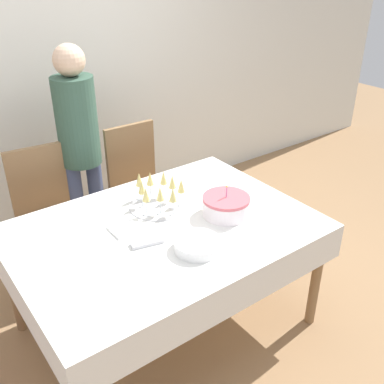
# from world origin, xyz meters

# --- Properties ---
(ground_plane) EXTENTS (12.00, 12.00, 0.00)m
(ground_plane) POSITION_xyz_m (0.00, 0.00, 0.00)
(ground_plane) COLOR #93704C
(wall_back) EXTENTS (8.00, 0.05, 2.70)m
(wall_back) POSITION_xyz_m (0.00, 1.57, 1.35)
(wall_back) COLOR silver
(wall_back) RESTS_ON ground_plane
(dining_table) EXTENTS (1.64, 1.18, 0.73)m
(dining_table) POSITION_xyz_m (0.00, 0.00, 0.63)
(dining_table) COLOR white
(dining_table) RESTS_ON ground_plane
(dining_chair_far_left) EXTENTS (0.46, 0.46, 0.95)m
(dining_chair_far_left) POSITION_xyz_m (-0.35, 0.91, 0.52)
(dining_chair_far_left) COLOR olive
(dining_chair_far_left) RESTS_ON ground_plane
(dining_chair_far_right) EXTENTS (0.43, 0.43, 0.95)m
(dining_chair_far_right) POSITION_xyz_m (0.36, 0.91, 0.52)
(dining_chair_far_right) COLOR olive
(dining_chair_far_right) RESTS_ON ground_plane
(birthday_cake) EXTENTS (0.27, 0.27, 0.19)m
(birthday_cake) POSITION_xyz_m (0.36, -0.10, 0.79)
(birthday_cake) COLOR white
(birthday_cake) RESTS_ON dining_table
(champagne_tray) EXTENTS (0.37, 0.37, 0.18)m
(champagne_tray) POSITION_xyz_m (0.11, 0.21, 0.82)
(champagne_tray) COLOR silver
(champagne_tray) RESTS_ON dining_table
(plate_stack_main) EXTENTS (0.24, 0.24, 0.06)m
(plate_stack_main) POSITION_xyz_m (0.02, -0.28, 0.76)
(plate_stack_main) COLOR white
(plate_stack_main) RESTS_ON dining_table
(cake_knife) EXTENTS (0.29, 0.11, 0.00)m
(cake_knife) POSITION_xyz_m (0.41, -0.34, 0.73)
(cake_knife) COLOR silver
(cake_knife) RESTS_ON dining_table
(fork_pile) EXTENTS (0.18, 0.10, 0.02)m
(fork_pile) POSITION_xyz_m (-0.16, -0.09, 0.74)
(fork_pile) COLOR silver
(fork_pile) RESTS_ON dining_table
(napkin_pile) EXTENTS (0.15, 0.15, 0.01)m
(napkin_pile) POSITION_xyz_m (-0.19, 0.10, 0.74)
(napkin_pile) COLOR white
(napkin_pile) RESTS_ON dining_table
(person_standing) EXTENTS (0.28, 0.28, 1.58)m
(person_standing) POSITION_xyz_m (-0.03, 1.00, 0.95)
(person_standing) COLOR #3F4C72
(person_standing) RESTS_ON ground_plane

